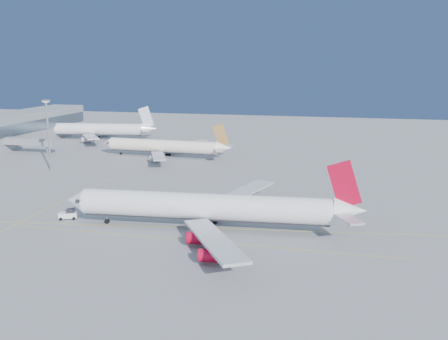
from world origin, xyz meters
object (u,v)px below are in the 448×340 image
(airliner_etihad, at_px, (165,146))
(pushback_tug, at_px, (68,214))
(light_mast, at_px, (48,130))
(airliner_third, at_px, (95,129))
(airliner_virgin, at_px, (211,207))

(airliner_etihad, bearing_deg, pushback_tug, -83.75)
(pushback_tug, distance_m, light_mast, 61.66)
(airliner_third, relative_size, pushback_tug, 12.80)
(airliner_etihad, xyz_separation_m, light_mast, (-30.44, -35.59, 10.53))
(light_mast, bearing_deg, airliner_etihad, 49.45)
(pushback_tug, bearing_deg, airliner_third, 92.54)
(airliner_virgin, height_order, light_mast, light_mast)
(airliner_virgin, bearing_deg, airliner_third, 123.22)
(airliner_third, xyz_separation_m, pushback_tug, (56.25, -121.67, -4.02))
(airliner_virgin, xyz_separation_m, light_mast, (-72.10, 47.70, 9.78))
(airliner_third, height_order, light_mast, light_mast)
(airliner_third, xyz_separation_m, light_mast, (20.78, -73.18, 9.87))
(airliner_virgin, height_order, airliner_third, airliner_virgin)
(airliner_third, bearing_deg, pushback_tug, -73.19)
(airliner_virgin, distance_m, airliner_etihad, 93.13)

